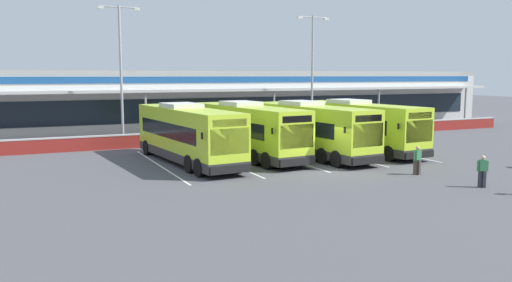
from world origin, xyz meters
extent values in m
plane|color=#4C4C51|center=(0.00, 0.00, 0.00)|extent=(200.00, 200.00, 0.00)
cube|color=silver|center=(0.00, 27.00, 2.75)|extent=(70.00, 10.00, 5.50)
cube|color=#19232D|center=(0.00, 21.98, 2.30)|extent=(66.00, 0.08, 2.20)
cube|color=navy|center=(0.00, 21.97, 5.15)|extent=(68.00, 0.08, 0.60)
cube|color=beige|center=(0.00, 20.50, 4.20)|extent=(67.00, 3.00, 0.24)
cube|color=gray|center=(0.00, 27.00, 5.75)|extent=(70.00, 10.00, 0.50)
cylinder|color=#999999|center=(-6.20, 19.30, 2.10)|extent=(0.20, 0.20, 4.20)
cylinder|color=#999999|center=(6.20, 19.30, 2.10)|extent=(0.20, 0.20, 4.20)
cylinder|color=#999999|center=(18.60, 19.30, 2.10)|extent=(0.20, 0.20, 4.20)
cylinder|color=#999999|center=(31.00, 19.30, 2.10)|extent=(0.20, 0.20, 4.20)
cube|color=maroon|center=(0.00, 14.50, 0.50)|extent=(60.00, 0.36, 1.00)
cube|color=#B2B2B2|center=(0.00, 14.50, 1.05)|extent=(60.00, 0.40, 0.10)
cube|color=#B7DB2D|center=(-6.51, 6.11, 1.91)|extent=(3.60, 12.18, 3.19)
cube|color=#333333|center=(-6.51, 6.11, 0.59)|extent=(3.62, 12.20, 0.56)
cube|color=black|center=(-6.54, 6.51, 2.15)|extent=(3.42, 9.79, 0.96)
cube|color=black|center=(-5.98, 0.18, 2.05)|extent=(2.31, 0.30, 1.40)
cube|color=black|center=(-5.98, 0.17, 3.05)|extent=(2.05, 0.26, 0.40)
cube|color=silver|center=(-6.60, 7.11, 3.64)|extent=(2.29, 2.97, 0.28)
cube|color=black|center=(-5.97, 0.07, 0.55)|extent=(2.45, 0.38, 0.44)
cube|color=black|center=(-4.56, 0.66, 2.40)|extent=(0.09, 0.13, 0.36)
cube|color=black|center=(-7.46, 0.40, 2.40)|extent=(0.09, 0.13, 0.36)
cylinder|color=black|center=(-5.72, 10.80, 0.52)|extent=(0.41, 1.06, 1.04)
cylinder|color=black|center=(-8.10, 10.59, 0.52)|extent=(0.41, 1.06, 1.04)
cylinder|color=black|center=(-5.03, 3.03, 0.52)|extent=(0.41, 1.06, 1.04)
cylinder|color=black|center=(-7.41, 2.82, 0.52)|extent=(0.41, 1.06, 1.04)
cylinder|color=black|center=(-4.91, 1.63, 0.52)|extent=(0.41, 1.06, 1.04)
cylinder|color=black|center=(-7.29, 1.42, 0.52)|extent=(0.41, 1.06, 1.04)
cube|color=#B7DB2D|center=(-2.08, 6.69, 1.91)|extent=(3.60, 12.18, 3.19)
cube|color=#333333|center=(-2.08, 6.69, 0.59)|extent=(3.62, 12.20, 0.56)
cube|color=black|center=(-2.12, 7.09, 2.15)|extent=(3.42, 9.79, 0.96)
cube|color=black|center=(-1.55, 0.77, 2.05)|extent=(2.31, 0.30, 1.40)
cube|color=black|center=(-1.55, 0.76, 3.05)|extent=(2.05, 0.26, 0.40)
cube|color=silver|center=(-2.17, 7.69, 3.64)|extent=(2.29, 2.97, 0.28)
cube|color=black|center=(-1.54, 0.66, 0.55)|extent=(2.45, 0.38, 0.44)
cube|color=black|center=(-0.14, 1.25, 2.40)|extent=(0.09, 0.13, 0.36)
cube|color=black|center=(-3.03, 0.99, 2.40)|extent=(0.09, 0.13, 0.36)
cylinder|color=black|center=(-1.30, 11.38, 0.52)|extent=(0.41, 1.06, 1.04)
cylinder|color=black|center=(-3.68, 11.17, 0.52)|extent=(0.41, 1.06, 1.04)
cylinder|color=black|center=(-0.61, 3.61, 0.52)|extent=(0.41, 1.06, 1.04)
cylinder|color=black|center=(-2.99, 3.40, 0.52)|extent=(0.41, 1.06, 1.04)
cylinder|color=black|center=(-0.48, 2.22, 0.52)|extent=(0.41, 1.06, 1.04)
cylinder|color=black|center=(-2.86, 2.01, 0.52)|extent=(0.41, 1.06, 1.04)
cube|color=#B7DB2D|center=(2.04, 5.46, 1.91)|extent=(3.60, 12.18, 3.19)
cube|color=#333333|center=(2.04, 5.46, 0.59)|extent=(3.62, 12.20, 0.56)
cube|color=black|center=(2.00, 5.86, 2.15)|extent=(3.42, 9.79, 0.96)
cube|color=black|center=(2.56, -0.46, 2.05)|extent=(2.31, 0.30, 1.40)
cube|color=black|center=(2.56, -0.47, 3.05)|extent=(2.05, 0.26, 0.40)
cube|color=silver|center=(1.95, 6.46, 3.64)|extent=(2.29, 2.97, 0.28)
cube|color=black|center=(2.57, -0.57, 0.55)|extent=(2.45, 0.38, 0.44)
cube|color=black|center=(3.98, 0.01, 2.40)|extent=(0.09, 0.13, 0.36)
cube|color=black|center=(1.08, -0.24, 2.40)|extent=(0.09, 0.13, 0.36)
cylinder|color=black|center=(2.82, 10.15, 0.52)|extent=(0.41, 1.06, 1.04)
cylinder|color=black|center=(0.44, 9.94, 0.52)|extent=(0.41, 1.06, 1.04)
cylinder|color=black|center=(3.51, 2.38, 0.52)|extent=(0.41, 1.06, 1.04)
cylinder|color=black|center=(1.13, 2.17, 0.52)|extent=(0.41, 1.06, 1.04)
cylinder|color=black|center=(3.63, 0.99, 0.52)|extent=(0.41, 1.06, 1.04)
cylinder|color=black|center=(1.25, 0.77, 0.52)|extent=(0.41, 1.06, 1.04)
cube|color=#B7DB2D|center=(6.34, 5.92, 1.91)|extent=(3.60, 12.18, 3.19)
cube|color=#333333|center=(6.34, 5.92, 0.59)|extent=(3.62, 12.20, 0.56)
cube|color=black|center=(6.30, 6.31, 2.15)|extent=(3.42, 9.79, 0.96)
cube|color=black|center=(6.86, -0.01, 2.05)|extent=(2.31, 0.30, 1.40)
cube|color=black|center=(6.86, -0.02, 3.05)|extent=(2.05, 0.26, 0.40)
cube|color=silver|center=(6.25, 6.91, 3.64)|extent=(2.29, 2.97, 0.28)
cube|color=black|center=(6.87, -0.12, 0.55)|extent=(2.45, 0.38, 0.44)
cube|color=black|center=(8.28, 0.47, 2.40)|extent=(0.09, 0.13, 0.36)
cube|color=black|center=(5.38, 0.21, 2.40)|extent=(0.09, 0.13, 0.36)
cylinder|color=black|center=(7.12, 10.60, 0.52)|extent=(0.41, 1.06, 1.04)
cylinder|color=black|center=(4.74, 10.39, 0.52)|extent=(0.41, 1.06, 1.04)
cylinder|color=black|center=(7.81, 2.83, 0.52)|extent=(0.41, 1.06, 1.04)
cylinder|color=black|center=(5.43, 2.62, 0.52)|extent=(0.41, 1.06, 1.04)
cylinder|color=black|center=(7.93, 1.44, 0.52)|extent=(0.41, 1.06, 1.04)
cylinder|color=black|center=(5.55, 1.23, 0.52)|extent=(0.41, 1.06, 1.04)
cube|color=silver|center=(-8.40, 6.00, 0.00)|extent=(0.14, 13.00, 0.01)
cube|color=silver|center=(-4.20, 6.00, 0.00)|extent=(0.14, 13.00, 0.01)
cube|color=silver|center=(0.00, 6.00, 0.00)|extent=(0.14, 13.00, 0.01)
cube|color=silver|center=(4.20, 6.00, 0.00)|extent=(0.14, 13.00, 0.01)
cube|color=silver|center=(8.40, 6.00, 0.00)|extent=(0.14, 13.00, 0.01)
cube|color=#33333D|center=(4.66, -6.93, 0.42)|extent=(0.20, 0.22, 0.84)
cube|color=#33333D|center=(4.75, -7.11, 0.42)|extent=(0.20, 0.22, 0.84)
cube|color=#387F4C|center=(4.71, -7.02, 1.12)|extent=(0.40, 0.35, 0.56)
cube|color=#387F4C|center=(4.51, -6.92, 1.09)|extent=(0.12, 0.13, 0.54)
cube|color=#387F4C|center=(4.91, -7.12, 1.09)|extent=(0.12, 0.13, 0.54)
sphere|color=#DBB293|center=(4.71, -7.02, 1.51)|extent=(0.22, 0.22, 0.22)
cube|color=#4C4238|center=(4.00, -3.00, 0.42)|extent=(0.15, 0.19, 0.84)
cube|color=#4C4238|center=(4.17, -3.11, 0.42)|extent=(0.15, 0.19, 0.84)
cube|color=#387F4C|center=(4.09, -3.05, 1.12)|extent=(0.36, 0.25, 0.56)
cube|color=#387F4C|center=(3.87, -3.07, 1.09)|extent=(0.10, 0.11, 0.54)
cube|color=#387F4C|center=(4.30, -3.04, 1.09)|extent=(0.10, 0.11, 0.54)
sphere|color=tan|center=(4.09, -3.05, 1.51)|extent=(0.22, 0.22, 0.22)
cylinder|color=#9E9EA3|center=(-8.65, 16.72, 5.50)|extent=(0.20, 0.20, 11.00)
cylinder|color=#9E9EA3|center=(-8.65, 16.72, 10.85)|extent=(2.80, 0.10, 0.10)
cube|color=silver|center=(-10.05, 16.72, 10.75)|extent=(0.44, 0.28, 0.20)
cube|color=silver|center=(-7.25, 16.72, 10.75)|extent=(0.44, 0.28, 0.20)
cylinder|color=#9E9EA3|center=(8.84, 16.65, 5.50)|extent=(0.20, 0.20, 11.00)
cylinder|color=#9E9EA3|center=(8.84, 16.65, 10.85)|extent=(2.80, 0.10, 0.10)
cube|color=silver|center=(7.44, 16.65, 10.75)|extent=(0.44, 0.28, 0.20)
cube|color=silver|center=(10.24, 16.65, 10.75)|extent=(0.44, 0.28, 0.20)
camera|label=1|loc=(-16.17, -25.58, 5.59)|focal=36.56mm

